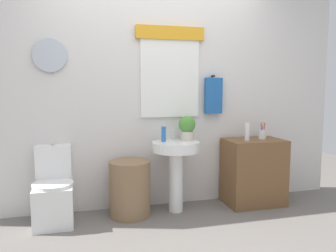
# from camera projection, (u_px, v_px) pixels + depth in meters

# --- Properties ---
(ground_plane) EXTENTS (8.00, 8.00, 0.00)m
(ground_plane) POSITION_uv_depth(u_px,v_px,m) (184.00, 249.00, 2.75)
(ground_plane) COLOR slate
(back_wall) EXTENTS (4.40, 0.18, 2.60)m
(back_wall) POSITION_uv_depth(u_px,v_px,m) (153.00, 88.00, 3.70)
(back_wall) COLOR silver
(back_wall) RESTS_ON ground_plane
(toilet) EXTENTS (0.38, 0.51, 0.76)m
(toilet) POSITION_uv_depth(u_px,v_px,m) (54.00, 193.00, 3.30)
(toilet) COLOR white
(toilet) RESTS_ON ground_plane
(laundry_hamper) EXTENTS (0.42, 0.42, 0.57)m
(laundry_hamper) POSITION_uv_depth(u_px,v_px,m) (130.00, 188.00, 3.45)
(laundry_hamper) COLOR #846647
(laundry_hamper) RESTS_ON ground_plane
(pedestal_sink) EXTENTS (0.50, 0.50, 0.75)m
(pedestal_sink) POSITION_uv_depth(u_px,v_px,m) (176.00, 160.00, 3.55)
(pedestal_sink) COLOR white
(pedestal_sink) RESTS_ON ground_plane
(faucet) EXTENTS (0.03, 0.03, 0.10)m
(faucet) POSITION_uv_depth(u_px,v_px,m) (173.00, 136.00, 3.64)
(faucet) COLOR silver
(faucet) RESTS_ON pedestal_sink
(wooden_cabinet) EXTENTS (0.64, 0.44, 0.73)m
(wooden_cabinet) POSITION_uv_depth(u_px,v_px,m) (253.00, 172.00, 3.81)
(wooden_cabinet) COLOR brown
(wooden_cabinet) RESTS_ON ground_plane
(soap_bottle) EXTENTS (0.05, 0.05, 0.16)m
(soap_bottle) POSITION_uv_depth(u_px,v_px,m) (164.00, 134.00, 3.54)
(soap_bottle) COLOR #2D6BB7
(soap_bottle) RESTS_ON pedestal_sink
(potted_plant) EXTENTS (0.18, 0.18, 0.26)m
(potted_plant) POSITION_uv_depth(u_px,v_px,m) (187.00, 127.00, 3.60)
(potted_plant) COLOR beige
(potted_plant) RESTS_ON pedestal_sink
(lotion_bottle) EXTENTS (0.05, 0.05, 0.19)m
(lotion_bottle) POSITION_uv_depth(u_px,v_px,m) (247.00, 132.00, 3.69)
(lotion_bottle) COLOR white
(lotion_bottle) RESTS_ON wooden_cabinet
(toothbrush_cup) EXTENTS (0.08, 0.08, 0.19)m
(toothbrush_cup) POSITION_uv_depth(u_px,v_px,m) (262.00, 134.00, 3.81)
(toothbrush_cup) COLOR silver
(toothbrush_cup) RESTS_ON wooden_cabinet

